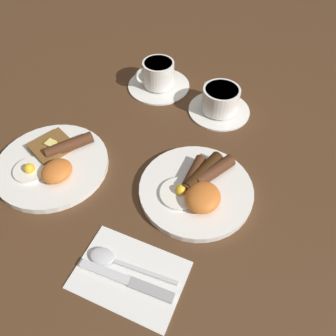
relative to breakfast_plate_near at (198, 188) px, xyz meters
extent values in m
plane|color=#4C301C|center=(0.00, 0.00, -0.01)|extent=(3.00, 3.00, 0.00)
cylinder|color=white|center=(0.00, 0.00, -0.01)|extent=(0.23, 0.23, 0.01)
cylinder|color=white|center=(-0.03, 0.03, 0.00)|extent=(0.08, 0.08, 0.01)
sphere|color=yellow|center=(-0.03, 0.03, 0.01)|extent=(0.02, 0.02, 0.02)
ellipsoid|color=orange|center=(-0.03, -0.02, 0.02)|extent=(0.08, 0.07, 0.03)
cylinder|color=#482615|center=(0.05, -0.02, 0.01)|extent=(0.10, 0.07, 0.03)
cylinder|color=#331C0A|center=(0.03, 0.00, 0.01)|extent=(0.11, 0.05, 0.03)
cylinder|color=#482614|center=(0.02, 0.02, 0.01)|extent=(0.09, 0.03, 0.02)
cylinder|color=white|center=(-0.08, 0.31, -0.01)|extent=(0.24, 0.24, 0.01)
cylinder|color=white|center=(-0.12, 0.33, 0.00)|extent=(0.07, 0.07, 0.01)
sphere|color=yellow|center=(-0.12, 0.33, 0.01)|extent=(0.02, 0.02, 0.02)
ellipsoid|color=orange|center=(-0.10, 0.27, 0.02)|extent=(0.07, 0.06, 0.03)
cylinder|color=#492715|center=(-0.03, 0.30, 0.01)|extent=(0.10, 0.08, 0.03)
cube|color=brown|center=(-0.05, 0.33, 0.01)|extent=(0.10, 0.10, 0.01)
cube|color=#F4E072|center=(-0.05, 0.33, 0.02)|extent=(0.02, 0.02, 0.01)
cylinder|color=white|center=(0.26, 0.05, -0.01)|extent=(0.16, 0.16, 0.01)
cylinder|color=white|center=(0.26, 0.05, 0.02)|extent=(0.09, 0.09, 0.06)
cylinder|color=brown|center=(0.26, 0.05, 0.05)|extent=(0.08, 0.08, 0.00)
torus|color=white|center=(0.28, 0.09, 0.03)|extent=(0.03, 0.04, 0.04)
cylinder|color=white|center=(0.28, 0.24, -0.01)|extent=(0.17, 0.17, 0.01)
cylinder|color=white|center=(0.28, 0.24, 0.03)|extent=(0.08, 0.08, 0.07)
cylinder|color=brown|center=(0.28, 0.24, 0.06)|extent=(0.07, 0.07, 0.00)
torus|color=white|center=(0.25, 0.27, 0.03)|extent=(0.04, 0.04, 0.04)
cube|color=white|center=(-0.21, 0.03, -0.01)|extent=(0.14, 0.19, 0.01)
cube|color=silver|center=(-0.23, 0.07, -0.01)|extent=(0.02, 0.10, 0.00)
cube|color=#9E9EA3|center=(-0.22, -0.01, -0.01)|extent=(0.02, 0.08, 0.01)
ellipsoid|color=silver|center=(-0.21, 0.09, -0.01)|extent=(0.04, 0.05, 0.01)
cube|color=silver|center=(-0.20, 0.01, -0.01)|extent=(0.02, 0.12, 0.00)
camera|label=1|loc=(-0.38, -0.12, 0.53)|focal=35.00mm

